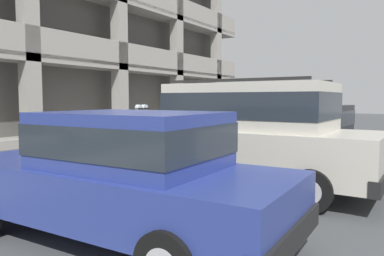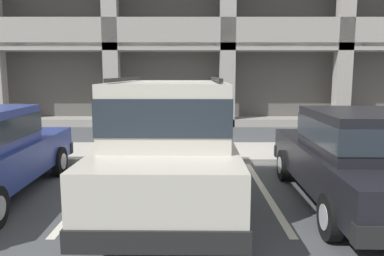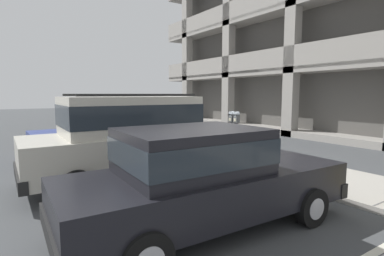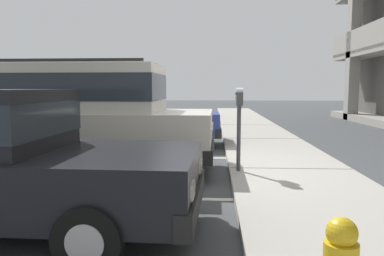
{
  "view_description": "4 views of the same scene",
  "coord_description": "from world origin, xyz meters",
  "views": [
    {
      "loc": [
        -6.55,
        -5.35,
        1.69
      ],
      "look_at": [
        0.31,
        -1.0,
        1.06
      ],
      "focal_mm": 35.0,
      "sensor_mm": 36.0,
      "label": 1
    },
    {
      "loc": [
        0.25,
        -8.31,
        2.09
      ],
      "look_at": [
        0.24,
        -1.1,
        1.05
      ],
      "focal_mm": 35.0,
      "sensor_mm": 36.0,
      "label": 2
    },
    {
      "loc": [
        6.42,
        -5.1,
        2.03
      ],
      "look_at": [
        0.17,
        -0.99,
        1.18
      ],
      "focal_mm": 28.0,
      "sensor_mm": 36.0,
      "label": 3
    },
    {
      "loc": [
        6.67,
        -0.09,
        1.56
      ],
      "look_at": [
        0.26,
        -0.46,
        0.87
      ],
      "focal_mm": 35.0,
      "sensor_mm": 36.0,
      "label": 4
    }
  ],
  "objects": [
    {
      "name": "ground_plane",
      "position": [
        0.0,
        0.0,
        -0.05
      ],
      "size": [
        80.0,
        80.0,
        0.1
      ],
      "color": "#444749"
    },
    {
      "name": "silver_suv",
      "position": [
        -0.07,
        -2.49,
        1.09
      ],
      "size": [
        2.06,
        4.8,
        2.03
      ],
      "rotation": [
        0.0,
        0.0,
        -0.01
      ],
      "color": "beige",
      "rests_on": "ground_plane"
    },
    {
      "name": "red_sedan",
      "position": [
        -3.28,
        -2.26,
        0.82
      ],
      "size": [
        1.92,
        4.52,
        1.54
      ],
      "rotation": [
        0.0,
        0.0,
        0.03
      ],
      "color": "navy",
      "rests_on": "ground_plane"
    },
    {
      "name": "parking_meter_near",
      "position": [
        0.23,
        0.35,
        1.19
      ],
      "size": [
        0.35,
        0.12,
        1.44
      ],
      "color": "#47474C",
      "rests_on": "sidewalk"
    },
    {
      "name": "sidewalk",
      "position": [
        0.0,
        1.3,
        0.06
      ],
      "size": [
        40.0,
        2.2,
        0.12
      ],
      "color": "#ADA89E",
      "rests_on": "ground_plane"
    },
    {
      "name": "parking_stall_lines",
      "position": [
        1.56,
        -1.4,
        0.0
      ],
      "size": [
        12.59,
        4.8,
        0.01
      ],
      "color": "silver",
      "rests_on": "ground_plane"
    }
  ]
}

